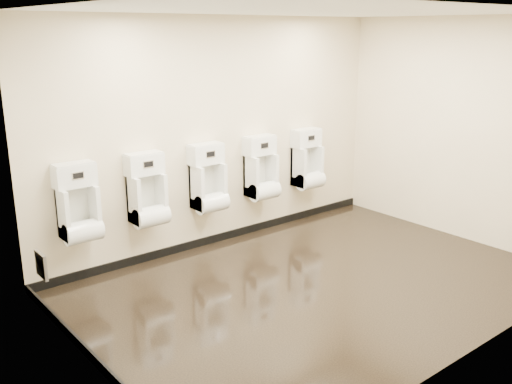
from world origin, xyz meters
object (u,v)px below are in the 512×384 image
access_panel (41,265)px  urinal_3 (261,173)px  urinal_1 (148,195)px  urinal_4 (308,163)px  urinal_0 (79,209)px  urinal_2 (209,183)px

access_panel → urinal_3: (3.02, 0.41, 0.34)m
urinal_1 → urinal_3: 1.66m
access_panel → urinal_4: urinal_4 is taller
urinal_0 → urinal_4: bearing=0.0°
urinal_3 → access_panel: bearing=-172.4°
urinal_0 → urinal_2: bearing=0.0°
urinal_0 → urinal_1: same height
urinal_2 → urinal_4: same height
urinal_1 → urinal_2: bearing=0.0°
urinal_1 → urinal_2: same height
urinal_2 → urinal_4: (1.66, 0.00, 0.00)m
urinal_0 → urinal_1: size_ratio=1.00×
urinal_0 → urinal_3: size_ratio=1.00×
access_panel → urinal_2: size_ratio=0.31×
access_panel → urinal_4: size_ratio=0.31×
urinal_2 → urinal_3: (0.83, 0.00, 0.00)m
urinal_0 → urinal_3: bearing=0.0°
access_panel → urinal_2: bearing=10.5°
access_panel → urinal_0: (0.56, 0.41, 0.34)m
urinal_3 → urinal_1: bearing=180.0°
urinal_4 → access_panel: bearing=-174.0°
access_panel → urinal_0: urinal_0 is taller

